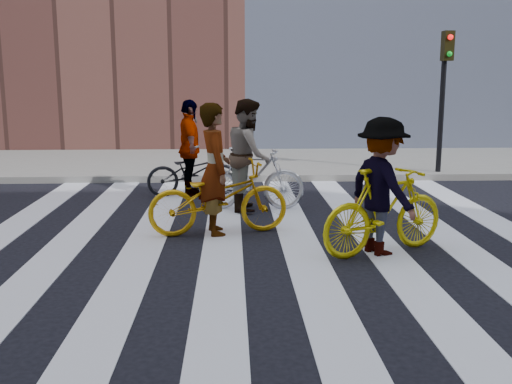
{
  "coord_description": "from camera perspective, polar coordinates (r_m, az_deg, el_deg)",
  "views": [
    {
      "loc": [
        -0.41,
        -8.22,
        2.33
      ],
      "look_at": [
        -0.06,
        0.3,
        0.68
      ],
      "focal_mm": 42.0,
      "sensor_mm": 36.0,
      "label": 1
    }
  ],
  "objects": [
    {
      "name": "zebra_crosswalk",
      "position": [
        8.55,
        0.51,
        -4.84
      ],
      "size": [
        8.25,
        10.0,
        0.01
      ],
      "color": "white",
      "rests_on": "ground"
    },
    {
      "name": "ground",
      "position": [
        8.56,
        0.51,
        -4.88
      ],
      "size": [
        100.0,
        100.0,
        0.0
      ],
      "primitive_type": "plane",
      "color": "black",
      "rests_on": "ground"
    },
    {
      "name": "bike_yellow_left",
      "position": [
        8.95,
        -3.59,
        -0.56
      ],
      "size": [
        2.2,
        1.13,
        1.1
      ],
      "primitive_type": "imported",
      "rotation": [
        0.0,
        0.0,
        1.77
      ],
      "color": "#D7990B",
      "rests_on": "ground"
    },
    {
      "name": "rider_rear",
      "position": [
        11.84,
        -6.31,
        4.17
      ],
      "size": [
        0.65,
        1.17,
        1.9
      ],
      "primitive_type": "imported",
      "rotation": [
        0.0,
        0.0,
        1.74
      ],
      "color": "slate",
      "rests_on": "ground"
    },
    {
      "name": "sidewalk_far",
      "position": [
        15.89,
        -0.83,
        2.78
      ],
      "size": [
        100.0,
        5.0,
        0.15
      ],
      "primitive_type": "cube",
      "color": "gray",
      "rests_on": "ground"
    },
    {
      "name": "rider_left",
      "position": [
        8.88,
        -3.95,
        2.16
      ],
      "size": [
        0.6,
        0.79,
        1.96
      ],
      "primitive_type": "imported",
      "rotation": [
        0.0,
        0.0,
        1.77
      ],
      "color": "slate",
      "rests_on": "ground"
    },
    {
      "name": "bike_yellow_right",
      "position": [
        8.11,
        12.14,
        -1.77
      ],
      "size": [
        1.99,
        1.32,
        1.17
      ],
      "primitive_type": "imported",
      "rotation": [
        0.0,
        0.0,
        2.01
      ],
      "color": "yellow",
      "rests_on": "ground"
    },
    {
      "name": "bike_dark_rear",
      "position": [
        11.9,
        -6.02,
        1.91
      ],
      "size": [
        1.89,
        0.93,
        0.95
      ],
      "primitive_type": "imported",
      "rotation": [
        0.0,
        0.0,
        1.74
      ],
      "color": "black",
      "rests_on": "ground"
    },
    {
      "name": "rider_mid",
      "position": [
        10.53,
        -0.7,
        3.55
      ],
      "size": [
        0.78,
        0.98,
        1.96
      ],
      "primitive_type": "imported",
      "rotation": [
        0.0,
        0.0,
        1.53
      ],
      "color": "slate",
      "rests_on": "ground"
    },
    {
      "name": "rider_right",
      "position": [
        8.03,
        11.89,
        0.51
      ],
      "size": [
        1.11,
        1.35,
        1.82
      ],
      "primitive_type": "imported",
      "rotation": [
        0.0,
        0.0,
        2.01
      ],
      "color": "slate",
      "rests_on": "ground"
    },
    {
      "name": "bike_silver_mid",
      "position": [
        10.59,
        -0.42,
        1.31
      ],
      "size": [
        1.88,
        0.6,
        1.12
      ],
      "primitive_type": "imported",
      "rotation": [
        0.0,
        0.0,
        1.53
      ],
      "color": "silver",
      "rests_on": "ground"
    },
    {
      "name": "traffic_signal",
      "position": [
        14.37,
        17.52,
        10.24
      ],
      "size": [
        0.22,
        0.42,
        3.33
      ],
      "color": "black",
      "rests_on": "ground"
    }
  ]
}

